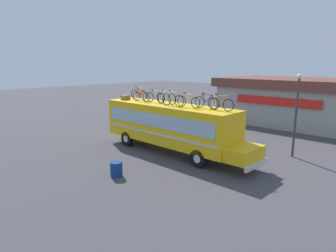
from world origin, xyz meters
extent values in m
plane|color=#423F44|center=(0.00, 0.00, 0.00)|extent=(120.00, 120.00, 0.00)
cube|color=yellow|center=(0.00, 0.00, 1.93)|extent=(9.90, 2.40, 2.49)
cube|color=yellow|center=(5.62, 0.00, 1.06)|extent=(1.35, 2.21, 0.75)
cube|color=#99B7C6|center=(0.00, -1.22, 2.27)|extent=(9.10, 0.04, 0.86)
cube|color=#99B7C6|center=(0.00, 1.22, 2.27)|extent=(9.10, 0.04, 0.86)
cube|color=silver|center=(0.00, -1.22, 1.43)|extent=(9.50, 0.03, 0.12)
cube|color=silver|center=(0.00, 1.22, 1.43)|extent=(9.50, 0.03, 0.12)
cube|color=silver|center=(6.36, 0.00, 0.60)|extent=(0.16, 2.28, 0.24)
cylinder|color=black|center=(3.36, -1.06, 0.52)|extent=(1.05, 0.28, 1.05)
cylinder|color=silver|center=(3.36, -1.06, 0.52)|extent=(0.47, 0.30, 0.47)
cylinder|color=black|center=(3.36, 1.06, 0.52)|extent=(1.05, 0.28, 1.05)
cylinder|color=silver|center=(3.36, 1.06, 0.52)|extent=(0.47, 0.30, 0.47)
cylinder|color=black|center=(-3.07, -1.06, 0.52)|extent=(1.05, 0.28, 1.05)
cylinder|color=silver|center=(-3.07, -1.06, 0.52)|extent=(0.47, 0.30, 0.47)
cylinder|color=black|center=(-3.07, 1.06, 0.52)|extent=(1.05, 0.28, 1.05)
cylinder|color=silver|center=(-3.07, 1.06, 0.52)|extent=(0.47, 0.30, 0.47)
cube|color=olive|center=(-4.04, -0.35, 3.34)|extent=(0.48, 0.54, 0.34)
torus|color=black|center=(-3.91, 0.38, 3.53)|extent=(0.71, 0.04, 0.71)
torus|color=black|center=(-2.88, 0.38, 3.53)|extent=(0.71, 0.04, 0.71)
cylinder|color=orange|center=(-3.60, 0.38, 3.80)|extent=(0.20, 0.04, 0.51)
cylinder|color=orange|center=(-3.29, 0.38, 3.78)|extent=(0.48, 0.04, 0.49)
cylinder|color=orange|center=(-3.37, 0.38, 4.03)|extent=(0.63, 0.04, 0.07)
cylinder|color=orange|center=(-3.72, 0.38, 3.54)|extent=(0.40, 0.03, 0.05)
cylinder|color=orange|center=(-3.80, 0.38, 3.79)|extent=(0.26, 0.03, 0.53)
cylinder|color=orange|center=(-2.97, 0.38, 3.77)|extent=(0.22, 0.03, 0.50)
cylinder|color=silver|center=(-3.06, 0.38, 4.06)|extent=(0.03, 0.44, 0.03)
ellipsoid|color=black|center=(-3.69, 0.38, 4.09)|extent=(0.20, 0.08, 0.06)
torus|color=black|center=(-2.90, -0.27, 3.51)|extent=(0.68, 0.04, 0.68)
torus|color=black|center=(-1.86, -0.27, 3.51)|extent=(0.68, 0.04, 0.68)
cylinder|color=red|center=(-2.59, -0.27, 3.77)|extent=(0.20, 0.04, 0.48)
cylinder|color=red|center=(-2.28, -0.27, 3.75)|extent=(0.48, 0.04, 0.47)
cylinder|color=red|center=(-2.36, -0.27, 3.99)|extent=(0.63, 0.04, 0.07)
cylinder|color=red|center=(-2.71, -0.27, 3.52)|extent=(0.40, 0.03, 0.05)
cylinder|color=red|center=(-2.79, -0.27, 3.76)|extent=(0.26, 0.03, 0.50)
cylinder|color=red|center=(-1.95, -0.27, 3.74)|extent=(0.22, 0.03, 0.47)
cylinder|color=silver|center=(-2.05, -0.27, 4.02)|extent=(0.03, 0.44, 0.03)
ellipsoid|color=black|center=(-2.67, -0.27, 4.04)|extent=(0.20, 0.08, 0.06)
torus|color=black|center=(-1.84, 0.09, 3.50)|extent=(0.67, 0.04, 0.67)
torus|color=black|center=(-0.75, 0.09, 3.50)|extent=(0.67, 0.04, 0.67)
cylinder|color=green|center=(-1.51, 0.09, 3.75)|extent=(0.21, 0.04, 0.48)
cylinder|color=green|center=(-1.18, 0.09, 3.74)|extent=(0.51, 0.04, 0.46)
cylinder|color=green|center=(-1.27, 0.09, 3.97)|extent=(0.66, 0.04, 0.07)
cylinder|color=green|center=(-1.63, 0.09, 3.51)|extent=(0.42, 0.03, 0.05)
cylinder|color=green|center=(-1.72, 0.09, 3.74)|extent=(0.27, 0.03, 0.50)
cylinder|color=green|center=(-0.85, 0.09, 3.73)|extent=(0.23, 0.03, 0.46)
cylinder|color=silver|center=(-0.94, 0.09, 4.01)|extent=(0.03, 0.44, 0.03)
ellipsoid|color=black|center=(-1.60, 0.09, 4.03)|extent=(0.20, 0.08, 0.06)
torus|color=black|center=(-0.85, 0.12, 3.52)|extent=(0.71, 0.04, 0.71)
torus|color=black|center=(0.19, 0.12, 3.52)|extent=(0.71, 0.04, 0.71)
cylinder|color=white|center=(-0.53, 0.12, 3.79)|extent=(0.20, 0.04, 0.51)
cylinder|color=white|center=(-0.22, 0.12, 3.77)|extent=(0.48, 0.04, 0.49)
cylinder|color=white|center=(-0.31, 0.12, 4.02)|extent=(0.62, 0.04, 0.07)
cylinder|color=white|center=(-0.65, 0.12, 3.53)|extent=(0.40, 0.03, 0.05)
cylinder|color=white|center=(-0.73, 0.12, 3.78)|extent=(0.25, 0.03, 0.53)
cylinder|color=white|center=(0.10, 0.12, 3.76)|extent=(0.22, 0.03, 0.49)
cylinder|color=silver|center=(0.00, 0.12, 4.05)|extent=(0.03, 0.44, 0.03)
ellipsoid|color=black|center=(-0.62, 0.12, 4.08)|extent=(0.20, 0.08, 0.06)
torus|color=black|center=(0.18, -0.36, 3.54)|extent=(0.74, 0.04, 0.74)
torus|color=black|center=(1.25, -0.36, 3.54)|extent=(0.74, 0.04, 0.74)
cylinder|color=#B2B20C|center=(0.50, -0.36, 3.82)|extent=(0.21, 0.04, 0.53)
cylinder|color=#B2B20C|center=(0.82, -0.36, 3.80)|extent=(0.50, 0.04, 0.51)
cylinder|color=#B2B20C|center=(0.74, -0.36, 4.06)|extent=(0.64, 0.04, 0.07)
cylinder|color=#B2B20C|center=(0.39, -0.36, 3.55)|extent=(0.41, 0.03, 0.05)
cylinder|color=#B2B20C|center=(0.30, -0.36, 3.81)|extent=(0.26, 0.03, 0.55)
cylinder|color=#B2B20C|center=(1.15, -0.36, 3.79)|extent=(0.22, 0.03, 0.52)
cylinder|color=silver|center=(1.06, -0.36, 4.10)|extent=(0.03, 0.44, 0.03)
ellipsoid|color=black|center=(0.42, -0.36, 4.12)|extent=(0.20, 0.08, 0.06)
torus|color=black|center=(1.25, -0.14, 3.51)|extent=(0.68, 0.04, 0.68)
torus|color=black|center=(2.35, -0.14, 3.51)|extent=(0.68, 0.04, 0.68)
cylinder|color=#B2B20C|center=(1.58, -0.14, 3.77)|extent=(0.21, 0.04, 0.49)
cylinder|color=#B2B20C|center=(1.91, -0.14, 3.75)|extent=(0.51, 0.04, 0.47)
cylinder|color=#B2B20C|center=(1.82, -0.14, 3.99)|extent=(0.66, 0.04, 0.07)
cylinder|color=#B2B20C|center=(1.46, -0.14, 3.52)|extent=(0.42, 0.03, 0.05)
cylinder|color=#B2B20C|center=(1.37, -0.14, 3.76)|extent=(0.27, 0.03, 0.51)
cylinder|color=#B2B20C|center=(2.25, -0.14, 3.74)|extent=(0.23, 0.03, 0.48)
cylinder|color=silver|center=(2.15, -0.14, 4.02)|extent=(0.03, 0.44, 0.03)
ellipsoid|color=black|center=(1.50, -0.14, 4.05)|extent=(0.20, 0.08, 0.06)
torus|color=black|center=(2.31, 0.30, 3.51)|extent=(0.69, 0.04, 0.69)
torus|color=black|center=(3.40, 0.30, 3.51)|extent=(0.69, 0.04, 0.69)
cylinder|color=black|center=(2.64, 0.30, 3.77)|extent=(0.21, 0.04, 0.49)
cylinder|color=black|center=(2.97, 0.30, 3.76)|extent=(0.51, 0.04, 0.47)
cylinder|color=black|center=(2.88, 0.30, 4.00)|extent=(0.66, 0.04, 0.07)
cylinder|color=black|center=(2.52, 0.30, 3.52)|extent=(0.42, 0.03, 0.05)
cylinder|color=black|center=(2.43, 0.30, 3.76)|extent=(0.27, 0.03, 0.51)
cylinder|color=black|center=(3.31, 0.30, 3.75)|extent=(0.23, 0.03, 0.48)
cylinder|color=silver|center=(3.21, 0.30, 4.03)|extent=(0.03, 0.44, 0.03)
ellipsoid|color=black|center=(2.55, 0.30, 4.05)|extent=(0.20, 0.08, 0.06)
torus|color=black|center=(3.33, 0.23, 3.52)|extent=(0.71, 0.04, 0.71)
torus|color=black|center=(4.36, 0.23, 3.52)|extent=(0.71, 0.04, 0.71)
cylinder|color=orange|center=(3.64, 0.23, 3.79)|extent=(0.20, 0.04, 0.51)
cylinder|color=orange|center=(3.95, 0.23, 3.77)|extent=(0.48, 0.04, 0.49)
cylinder|color=orange|center=(3.87, 0.23, 4.02)|extent=(0.62, 0.04, 0.07)
cylinder|color=orange|center=(3.53, 0.23, 3.53)|extent=(0.39, 0.03, 0.05)
cylinder|color=orange|center=(3.44, 0.23, 3.78)|extent=(0.25, 0.03, 0.53)
cylinder|color=orange|center=(4.27, 0.23, 3.76)|extent=(0.22, 0.03, 0.49)
cylinder|color=silver|center=(4.18, 0.23, 4.05)|extent=(0.03, 0.44, 0.03)
ellipsoid|color=black|center=(3.56, 0.23, 4.08)|extent=(0.20, 0.08, 0.06)
cube|color=#9E9E99|center=(2.16, 15.54, 1.76)|extent=(12.61, 8.13, 3.52)
cube|color=brown|center=(2.16, 15.54, 3.95)|extent=(13.62, 8.79, 0.87)
cube|color=red|center=(2.16, 11.38, 2.53)|extent=(7.57, 0.16, 0.70)
cylinder|color=navy|center=(1.13, -5.10, 0.39)|extent=(0.63, 0.63, 0.78)
cylinder|color=#38383D|center=(6.44, 4.62, 2.47)|extent=(0.14, 0.14, 4.94)
sphere|color=#F2EDCC|center=(6.44, 4.62, 5.03)|extent=(0.29, 0.29, 0.29)
camera|label=1|loc=(13.09, -13.63, 5.76)|focal=31.34mm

